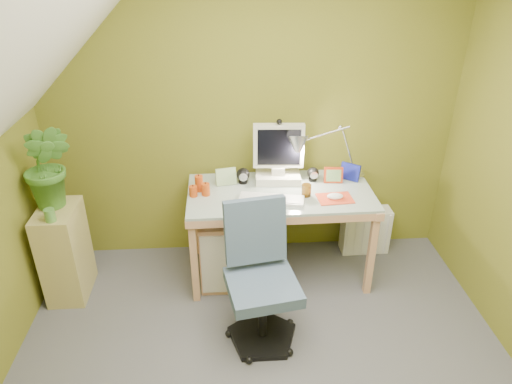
{
  "coord_description": "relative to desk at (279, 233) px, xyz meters",
  "views": [
    {
      "loc": [
        -0.19,
        -1.85,
        2.38
      ],
      "look_at": [
        0.0,
        1.0,
        0.85
      ],
      "focal_mm": 33.0,
      "sensor_mm": 36.0,
      "label": 1
    }
  ],
  "objects": [
    {
      "name": "task_chair",
      "position": [
        -0.19,
        -0.73,
        0.08
      ],
      "size": [
        0.58,
        0.58,
        0.9
      ],
      "primitive_type": null,
      "rotation": [
        0.0,
        0.0,
        0.17
      ],
      "color": "#42556C",
      "rests_on": "floor"
    },
    {
      "name": "green_cup",
      "position": [
        -1.58,
        -0.29,
        0.4
      ],
      "size": [
        0.07,
        0.07,
        0.09
      ],
      "primitive_type": "cylinder",
      "rotation": [
        0.0,
        0.0,
        0.01
      ],
      "color": "#528C3A",
      "rests_on": "side_ledge"
    },
    {
      "name": "speaker_left",
      "position": [
        -0.27,
        0.16,
        0.43
      ],
      "size": [
        0.11,
        0.11,
        0.12
      ],
      "primitive_type": null,
      "rotation": [
        0.0,
        0.0,
        -0.06
      ],
      "color": "black",
      "rests_on": "desk"
    },
    {
      "name": "desk",
      "position": [
        0.0,
        0.0,
        0.0
      ],
      "size": [
        1.38,
        0.7,
        0.73
      ],
      "primitive_type": null,
      "rotation": [
        0.0,
        0.0,
        0.01
      ],
      "color": "tan",
      "rests_on": "floor"
    },
    {
      "name": "amber_tumbler",
      "position": [
        0.18,
        -0.08,
        0.41
      ],
      "size": [
        0.08,
        0.08,
        0.09
      ],
      "primitive_type": "cylinder",
      "rotation": [
        0.0,
        0.0,
        -0.09
      ],
      "color": "brown",
      "rests_on": "desk"
    },
    {
      "name": "mouse",
      "position": [
        0.38,
        -0.14,
        0.39
      ],
      "size": [
        0.13,
        0.1,
        0.04
      ],
      "primitive_type": "ellipsoid",
      "rotation": [
        0.0,
        0.0,
        -0.2
      ],
      "color": "white",
      "rests_on": "mousepad"
    },
    {
      "name": "keyboard",
      "position": [
        -0.08,
        -0.14,
        0.38
      ],
      "size": [
        0.48,
        0.24,
        0.02
      ],
      "primitive_type": "cube",
      "rotation": [
        0.0,
        0.0,
        -0.2
      ],
      "color": "silver",
      "rests_on": "desk"
    },
    {
      "name": "slope_ceiling",
      "position": [
        -1.2,
        -1.21,
        1.48
      ],
      "size": [
        1.1,
        3.2,
        1.1
      ],
      "primitive_type": "cube",
      "color": "white",
      "rests_on": "wall_left"
    },
    {
      "name": "photo_frame_red",
      "position": [
        0.42,
        0.12,
        0.43
      ],
      "size": [
        0.15,
        0.03,
        0.12
      ],
      "primitive_type": "cube",
      "rotation": [
        0.0,
        0.0,
        -0.09
      ],
      "color": "#AE3212",
      "rests_on": "desk"
    },
    {
      "name": "speaker_right",
      "position": [
        0.27,
        0.16,
        0.42
      ],
      "size": [
        0.09,
        0.09,
        0.11
      ],
      "primitive_type": null,
      "rotation": [
        0.0,
        0.0,
        -0.03
      ],
      "color": "black",
      "rests_on": "desk"
    },
    {
      "name": "potted_plant",
      "position": [
        -1.6,
        -0.09,
        0.67
      ],
      "size": [
        0.38,
        0.33,
        0.62
      ],
      "primitive_type": "imported",
      "rotation": [
        0.0,
        0.0,
        -0.17
      ],
      "color": "#417B29",
      "rests_on": "side_ledge"
    },
    {
      "name": "photo_frame_blue",
      "position": [
        0.56,
        0.16,
        0.43
      ],
      "size": [
        0.14,
        0.11,
        0.13
      ],
      "primitive_type": "cube",
      "rotation": [
        0.0,
        0.0,
        -0.65
      ],
      "color": "navy",
      "rests_on": "desk"
    },
    {
      "name": "desk_lamp",
      "position": [
        0.45,
        0.18,
        0.69
      ],
      "size": [
        0.62,
        0.29,
        0.66
      ],
      "primitive_type": null,
      "rotation": [
        0.0,
        0.0,
        -0.05
      ],
      "color": "#B6B6BB",
      "rests_on": "desk"
    },
    {
      "name": "mousepad",
      "position": [
        0.38,
        -0.14,
        0.37
      ],
      "size": [
        0.26,
        0.19,
        0.01
      ],
      "primitive_type": "cube",
      "rotation": [
        0.0,
        0.0,
        0.07
      ],
      "color": "red",
      "rests_on": "desk"
    },
    {
      "name": "wall_back",
      "position": [
        -0.2,
        0.39,
        0.83
      ],
      "size": [
        3.2,
        0.01,
        2.4
      ],
      "primitive_type": "cube",
      "color": "olive",
      "rests_on": "floor"
    },
    {
      "name": "photo_frame_green",
      "position": [
        -0.4,
        0.14,
        0.43
      ],
      "size": [
        0.16,
        0.05,
        0.13
      ],
      "primitive_type": "cube",
      "rotation": [
        0.0,
        0.0,
        0.19
      ],
      "color": "#A1C084",
      "rests_on": "desk"
    },
    {
      "name": "radiator",
      "position": [
        0.77,
        0.25,
        -0.17
      ],
      "size": [
        0.4,
        0.17,
        0.4
      ],
      "primitive_type": "cube",
      "rotation": [
        0.0,
        0.0,
        0.02
      ],
      "color": "white",
      "rests_on": "floor"
    },
    {
      "name": "monitor",
      "position": [
        -0.0,
        0.18,
        0.61
      ],
      "size": [
        0.36,
        0.22,
        0.48
      ],
      "primitive_type": null,
      "rotation": [
        0.0,
        0.0,
        -0.06
      ],
      "color": "silver",
      "rests_on": "desk"
    },
    {
      "name": "candle_cluster",
      "position": [
        -0.6,
        0.01,
        0.43
      ],
      "size": [
        0.17,
        0.15,
        0.12
      ],
      "primitive_type": null,
      "rotation": [
        0.0,
        0.0,
        0.03
      ],
      "color": "#C34410",
      "rests_on": "desk"
    },
    {
      "name": "side_ledge",
      "position": [
        -1.6,
        -0.14,
        -0.01
      ],
      "size": [
        0.27,
        0.41,
        0.72
      ],
      "primitive_type": "cube",
      "color": "tan",
      "rests_on": "floor"
    }
  ]
}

